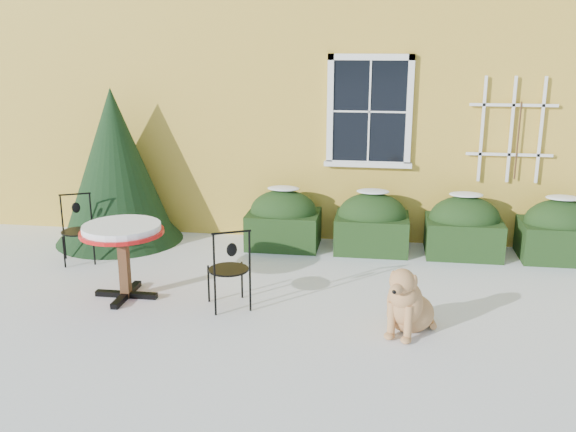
% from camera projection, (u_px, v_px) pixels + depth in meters
% --- Properties ---
extents(ground, '(80.00, 80.00, 0.00)m').
position_uv_depth(ground, '(275.00, 318.00, 7.13)').
color(ground, white).
rests_on(ground, ground).
extents(house, '(12.40, 8.40, 6.40)m').
position_uv_depth(house, '(332.00, 27.00, 12.94)').
color(house, yellow).
rests_on(house, ground).
extents(hedge_row, '(4.95, 0.80, 0.91)m').
position_uv_depth(hedge_row, '(417.00, 226.00, 9.21)').
color(hedge_row, black).
rests_on(hedge_row, ground).
extents(evergreen_shrub, '(1.91, 1.91, 2.32)m').
position_uv_depth(evergreen_shrub, '(116.00, 181.00, 9.65)').
color(evergreen_shrub, black).
rests_on(evergreen_shrub, ground).
extents(bistro_table, '(0.98, 0.98, 0.91)m').
position_uv_depth(bistro_table, '(122.00, 237.00, 7.49)').
color(bistro_table, black).
rests_on(bistro_table, ground).
extents(patio_chair_near, '(0.57, 0.57, 0.97)m').
position_uv_depth(patio_chair_near, '(229.00, 268.00, 7.27)').
color(patio_chair_near, black).
rests_on(patio_chair_near, ground).
extents(patio_chair_far, '(0.55, 0.55, 0.93)m').
position_uv_depth(patio_chair_far, '(78.00, 229.00, 8.84)').
color(patio_chair_far, black).
rests_on(patio_chair_far, ground).
extents(dog, '(0.66, 0.84, 0.78)m').
position_uv_depth(dog, '(407.00, 305.00, 6.68)').
color(dog, tan).
rests_on(dog, ground).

